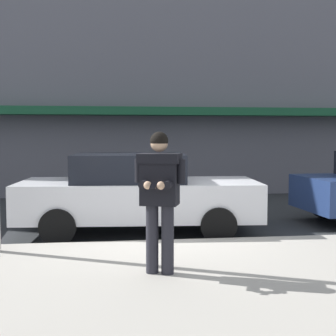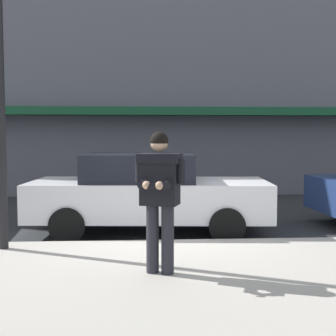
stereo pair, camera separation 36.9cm
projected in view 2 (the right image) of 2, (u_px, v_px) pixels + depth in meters
name	position (u px, v px, depth m)	size (l,w,h in m)	color
ground_plane	(163.00, 245.00, 8.07)	(80.00, 80.00, 0.00)	#2B2D30
sidewalk	(264.00, 297.00, 5.29)	(32.00, 5.30, 0.14)	#A8A399
curb_paint_line	(220.00, 243.00, 8.18)	(28.00, 0.12, 0.01)	silver
storefront_facade	(179.00, 20.00, 16.16)	(28.00, 4.70, 11.76)	slate
parked_sedan_mid	(147.00, 193.00, 8.98)	(4.62, 2.18, 1.54)	silver
man_texting_on_phone	(160.00, 187.00, 5.88)	(0.62, 0.65, 1.81)	#23232B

